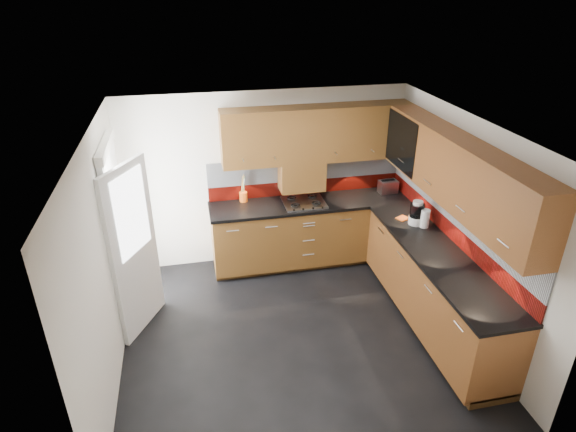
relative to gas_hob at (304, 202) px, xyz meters
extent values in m
cube|color=black|center=(-0.45, -1.47, -0.96)|extent=(4.00, 3.80, 0.02)
cube|color=white|center=(-0.45, -1.47, 1.50)|extent=(4.00, 3.80, 0.10)
cube|color=silver|center=(-0.45, 0.37, 0.25)|extent=(4.00, 0.08, 2.64)
cube|color=silver|center=(-0.45, -3.31, 0.25)|extent=(4.00, 0.08, 2.64)
cube|color=silver|center=(-2.39, -1.47, 0.25)|extent=(0.08, 3.80, 2.64)
cube|color=silver|center=(1.49, -1.47, 0.25)|extent=(0.08, 3.80, 2.64)
cube|color=brown|center=(0.10, 0.03, -0.48)|extent=(2.70, 0.60, 0.95)
cube|color=brown|center=(1.15, -1.57, -0.48)|extent=(0.60, 2.60, 0.95)
cube|color=#412912|center=(0.10, 0.06, -0.90)|extent=(2.70, 0.54, 0.10)
cube|color=#412912|center=(1.18, -1.57, -0.90)|extent=(0.54, 2.60, 0.10)
cube|color=black|center=(0.09, 0.02, -0.03)|extent=(2.72, 0.62, 0.04)
cube|color=black|center=(1.14, -1.59, -0.03)|extent=(0.62, 2.60, 0.04)
cube|color=maroon|center=(0.10, 0.32, 0.09)|extent=(2.70, 0.02, 0.20)
cube|color=silver|center=(0.10, 0.32, 0.36)|extent=(2.70, 0.02, 0.34)
cube|color=maroon|center=(1.44, -1.27, 0.09)|extent=(0.02, 3.20, 0.20)
cube|color=silver|center=(1.44, -1.27, 0.36)|extent=(0.02, 3.20, 0.34)
cube|color=brown|center=(0.20, 0.17, 0.89)|extent=(2.50, 0.33, 0.72)
cube|color=brown|center=(1.28, -1.43, 0.89)|extent=(0.33, 2.87, 0.72)
cube|color=silver|center=(0.05, -0.01, 0.68)|extent=(1.80, 0.01, 0.16)
cube|color=silver|center=(1.11, -1.47, 0.68)|extent=(0.01, 2.00, 0.16)
cube|color=brown|center=(0.00, 0.17, 0.33)|extent=(0.60, 0.33, 0.40)
cube|color=black|center=(1.11, -0.40, 0.89)|extent=(0.01, 0.80, 0.66)
cube|color=#FFD18C|center=(1.42, -0.40, 0.89)|extent=(0.01, 0.76, 0.64)
cube|color=black|center=(1.28, -0.40, 0.91)|extent=(0.29, 0.76, 0.01)
cylinder|color=black|center=(1.28, -0.65, 1.01)|extent=(0.07, 0.07, 0.16)
cylinder|color=black|center=(1.28, -0.50, 1.01)|extent=(0.07, 0.07, 0.16)
cylinder|color=white|center=(1.28, -0.35, 1.01)|extent=(0.07, 0.07, 0.16)
cylinder|color=black|center=(1.28, -0.20, 1.01)|extent=(0.07, 0.07, 0.16)
cube|color=white|center=(-2.31, -0.57, 0.07)|extent=(0.06, 0.95, 2.04)
cube|color=white|center=(-2.13, -0.92, 0.05)|extent=(0.42, 0.73, 1.98)
cube|color=white|center=(-2.10, -0.92, 0.50)|extent=(0.28, 0.50, 0.90)
cube|color=silver|center=(0.00, 0.01, 0.00)|extent=(0.55, 0.48, 0.02)
torus|color=black|center=(-0.14, -0.10, 0.02)|extent=(0.12, 0.12, 0.02)
torus|color=black|center=(0.14, -0.10, 0.02)|extent=(0.12, 0.12, 0.02)
torus|color=black|center=(-0.14, 0.13, 0.02)|extent=(0.12, 0.12, 0.02)
torus|color=black|center=(0.14, 0.13, 0.02)|extent=(0.12, 0.12, 0.02)
cube|color=black|center=(0.00, -0.22, 0.01)|extent=(0.42, 0.04, 0.02)
cylinder|color=orange|center=(-0.79, 0.23, 0.05)|extent=(0.11, 0.11, 0.13)
cylinder|color=olive|center=(-0.78, 0.25, 0.22)|extent=(0.05, 0.03, 0.27)
cylinder|color=olive|center=(-0.78, 0.25, 0.21)|extent=(0.04, 0.04, 0.25)
cylinder|color=olive|center=(-0.79, 0.25, 0.22)|extent=(0.06, 0.02, 0.28)
cylinder|color=olive|center=(-0.77, 0.24, 0.20)|extent=(0.03, 0.05, 0.23)
cylinder|color=olive|center=(-0.80, 0.25, 0.21)|extent=(0.04, 0.04, 0.26)
cube|color=silver|center=(1.24, 0.10, 0.07)|extent=(0.26, 0.17, 0.18)
cube|color=black|center=(1.24, 0.10, 0.17)|extent=(0.20, 0.03, 0.01)
cube|color=black|center=(1.24, 0.14, 0.17)|extent=(0.20, 0.03, 0.01)
cylinder|color=white|center=(1.20, -0.86, 0.04)|extent=(0.18, 0.18, 0.10)
cylinder|color=black|center=(1.20, -0.86, 0.17)|extent=(0.17, 0.17, 0.16)
cylinder|color=white|center=(1.20, -0.86, 0.27)|extent=(0.12, 0.12, 0.04)
cylinder|color=white|center=(1.26, -0.96, 0.10)|extent=(0.12, 0.12, 0.23)
cube|color=orange|center=(1.10, -0.71, -0.01)|extent=(0.18, 0.17, 0.01)
camera|label=1|loc=(-1.44, -5.67, 2.73)|focal=30.00mm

